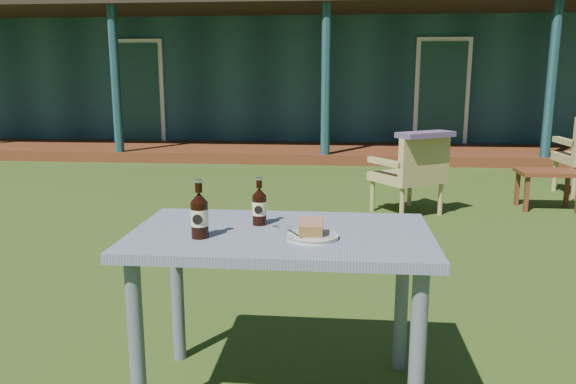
# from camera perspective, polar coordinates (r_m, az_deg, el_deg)

# --- Properties ---
(ground) EXTENTS (80.00, 80.00, 0.00)m
(ground) POSITION_cam_1_polar(r_m,az_deg,el_deg) (3.99, 1.75, -7.80)
(ground) COLOR #334916
(pavilion) EXTENTS (15.80, 8.30, 3.45)m
(pavilion) POSITION_cam_1_polar(r_m,az_deg,el_deg) (13.15, 4.43, 12.82)
(pavilion) COLOR #183A40
(pavilion) RESTS_ON ground
(cafe_table) EXTENTS (1.20, 0.70, 0.72)m
(cafe_table) POSITION_cam_1_polar(r_m,az_deg,el_deg) (2.28, -0.70, -6.47)
(cafe_table) COLOR slate
(cafe_table) RESTS_ON ground
(plate) EXTENTS (0.20, 0.20, 0.01)m
(plate) POSITION_cam_1_polar(r_m,az_deg,el_deg) (2.16, 2.49, -4.49)
(plate) COLOR silver
(plate) RESTS_ON cafe_table
(cake_slice) EXTENTS (0.09, 0.09, 0.06)m
(cake_slice) POSITION_cam_1_polar(r_m,az_deg,el_deg) (2.15, 2.37, -3.54)
(cake_slice) COLOR brown
(cake_slice) RESTS_ON plate
(fork) EXTENTS (0.08, 0.13, 0.00)m
(fork) POSITION_cam_1_polar(r_m,az_deg,el_deg) (2.15, 0.74, -4.32)
(fork) COLOR silver
(fork) RESTS_ON plate
(cola_bottle_near) EXTENTS (0.06, 0.06, 0.20)m
(cola_bottle_near) POSITION_cam_1_polar(r_m,az_deg,el_deg) (2.34, -2.93, -1.43)
(cola_bottle_near) COLOR black
(cola_bottle_near) RESTS_ON cafe_table
(cola_bottle_far) EXTENTS (0.07, 0.07, 0.23)m
(cola_bottle_far) POSITION_cam_1_polar(r_m,az_deg,el_deg) (2.17, -8.98, -2.29)
(cola_bottle_far) COLOR black
(cola_bottle_far) RESTS_ON cafe_table
(bottle_cap) EXTENTS (0.03, 0.03, 0.01)m
(bottle_cap) POSITION_cam_1_polar(r_m,az_deg,el_deg) (2.30, -1.27, -3.59)
(bottle_cap) COLOR silver
(bottle_cap) RESTS_ON cafe_table
(armchair_left) EXTENTS (0.78, 0.77, 0.78)m
(armchair_left) POSITION_cam_1_polar(r_m,az_deg,el_deg) (5.56, 12.53, 2.13)
(armchair_left) COLOR tan
(armchair_left) RESTS_ON ground
(floral_throw) EXTENTS (0.59, 0.50, 0.05)m
(floral_throw) POSITION_cam_1_polar(r_m,az_deg,el_deg) (5.40, 13.81, 5.69)
(floral_throw) COLOR #584166
(floral_throw) RESTS_ON armchair_left
(side_table) EXTENTS (0.60, 0.40, 0.40)m
(side_table) POSITION_cam_1_polar(r_m,az_deg,el_deg) (6.26, 24.95, 1.47)
(side_table) COLOR #5C2C16
(side_table) RESTS_ON ground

